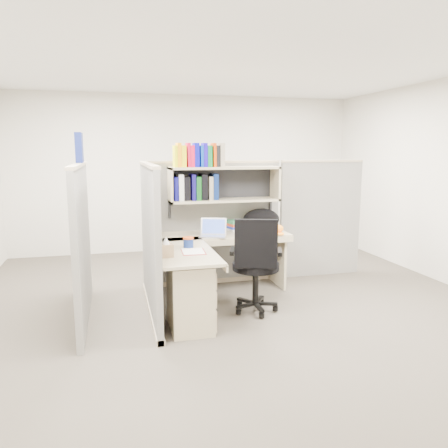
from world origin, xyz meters
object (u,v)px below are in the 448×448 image
object	(u,v)px
backpack	(263,220)
task_chair	(256,280)
desk	(201,278)
laptop	(213,228)
snack_canister	(188,242)

from	to	relation	value
backpack	task_chair	size ratio (longest dim) A/B	0.45
desk	backpack	world-z (taller)	backpack
desk	task_chair	size ratio (longest dim) A/B	1.63
desk	laptop	bearing A→B (deg)	67.29
laptop	backpack	world-z (taller)	backpack
task_chair	backpack	bearing A→B (deg)	66.61
desk	snack_canister	size ratio (longest dim) A/B	15.06
desk	backpack	distance (m)	1.41
laptop	snack_canister	size ratio (longest dim) A/B	2.72
desk	snack_canister	xyz separation A→B (m)	(-0.10, 0.18, 0.35)
desk	backpack	bearing A→B (deg)	41.89
backpack	task_chair	xyz separation A→B (m)	(-0.40, -0.93, -0.49)
laptop	task_chair	distance (m)	0.91
backpack	snack_canister	xyz separation A→B (m)	(-1.10, -0.72, -0.08)
laptop	backpack	xyz separation A→B (m)	(0.71, 0.21, 0.03)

